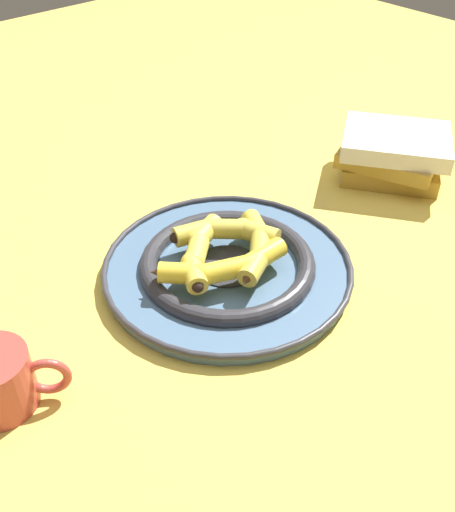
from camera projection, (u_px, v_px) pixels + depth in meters
ground_plane at (213, 270)px, 0.94m from camera, size 2.80×2.80×0.00m
decorative_bowl at (228, 267)px, 0.92m from camera, size 0.39×0.39×0.03m
banana_a at (199, 250)px, 0.90m from camera, size 0.15×0.13×0.03m
banana_b at (223, 267)px, 0.87m from camera, size 0.20×0.11×0.03m
banana_c at (257, 248)px, 0.90m from camera, size 0.14×0.13×0.03m
banana_d at (229, 232)px, 0.93m from camera, size 0.14×0.14×0.03m
book_stack at (391, 154)px, 1.13m from camera, size 0.24×0.25×0.09m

